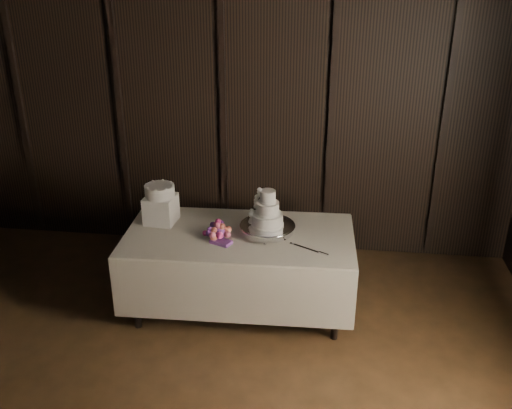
% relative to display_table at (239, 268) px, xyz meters
% --- Properties ---
extents(room, '(6.08, 7.08, 3.08)m').
position_rel_display_table_xyz_m(room, '(-0.35, -2.22, 1.08)').
color(room, black).
rests_on(room, ground).
extents(display_table, '(2.02, 1.10, 0.76)m').
position_rel_display_table_xyz_m(display_table, '(0.00, 0.00, 0.00)').
color(display_table, beige).
rests_on(display_table, ground).
extents(cake_stand, '(0.54, 0.54, 0.09)m').
position_rel_display_table_xyz_m(cake_stand, '(0.25, 0.03, 0.39)').
color(cake_stand, silver).
rests_on(cake_stand, display_table).
extents(wedding_cake, '(0.30, 0.27, 0.32)m').
position_rel_display_table_xyz_m(wedding_cake, '(0.22, 0.01, 0.56)').
color(wedding_cake, white).
rests_on(wedding_cake, cake_stand).
extents(bouquet, '(0.42, 0.47, 0.18)m').
position_rel_display_table_xyz_m(bouquet, '(-0.17, -0.07, 0.41)').
color(bouquet, '#B14B62').
rests_on(bouquet, display_table).
extents(box_pedestal, '(0.28, 0.28, 0.25)m').
position_rel_display_table_xyz_m(box_pedestal, '(-0.73, 0.16, 0.47)').
color(box_pedestal, white).
rests_on(box_pedestal, display_table).
extents(small_cake, '(0.34, 0.34, 0.11)m').
position_rel_display_table_xyz_m(small_cake, '(-0.73, 0.16, 0.65)').
color(small_cake, white).
rests_on(small_cake, box_pedestal).
extents(cake_knife, '(0.33, 0.20, 0.01)m').
position_rel_display_table_xyz_m(cake_knife, '(0.58, -0.19, 0.35)').
color(cake_knife, silver).
rests_on(cake_knife, display_table).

